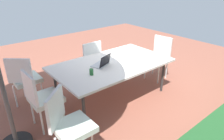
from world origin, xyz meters
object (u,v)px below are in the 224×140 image
at_px(cup, 91,72).
at_px(chair_east, 41,97).
at_px(laptop, 102,63).
at_px(chair_northeast, 69,123).
at_px(chair_west, 158,56).
at_px(dining_table, 112,65).
at_px(chair_southeast, 25,78).
at_px(chair_south, 89,60).

bearing_deg(cup, chair_east, -12.29).
bearing_deg(laptop, chair_northeast, 15.15).
xyz_separation_m(chair_west, cup, (1.96, 0.17, 0.24)).
relative_size(dining_table, chair_east, 2.25).
distance_m(dining_table, chair_southeast, 1.61).
distance_m(dining_table, chair_northeast, 1.61).
xyz_separation_m(chair_south, chair_southeast, (1.38, -0.01, 0.00)).
distance_m(chair_northeast, laptop, 1.44).
height_order(dining_table, laptop, laptop).
relative_size(chair_southeast, chair_northeast, 1.00).
bearing_deg(chair_northeast, chair_south, 7.69).
xyz_separation_m(dining_table, chair_west, (-1.38, 0.01, -0.14)).
bearing_deg(cup, chair_south, -120.70).
bearing_deg(chair_south, chair_northeast, 49.98).
distance_m(chair_east, chair_southeast, 0.81).
bearing_deg(chair_east, chair_west, -92.14).
xyz_separation_m(chair_east, chair_southeast, (-0.01, -0.81, 0.00)).
distance_m(chair_west, laptop, 1.62).
relative_size(chair_southeast, laptop, 2.54).
bearing_deg(chair_south, cup, 59.54).
bearing_deg(laptop, chair_south, -126.21).
bearing_deg(chair_northeast, dining_table, -11.27).
bearing_deg(cup, dining_table, -162.93).
bearing_deg(chair_west, laptop, -98.85).
height_order(dining_table, cup, cup).
height_order(chair_northeast, cup, chair_northeast).
relative_size(chair_northeast, laptop, 2.54).
bearing_deg(dining_table, chair_west, 179.65).
xyz_separation_m(chair_southeast, cup, (-0.80, 0.99, 0.24)).
distance_m(chair_east, chair_west, 2.77).
bearing_deg(chair_south, laptop, 74.76).
bearing_deg(chair_southeast, chair_northeast, 130.94).
height_order(dining_table, chair_southeast, chair_southeast).
relative_size(chair_south, cup, 9.43).
relative_size(chair_northeast, cup, 9.43).
bearing_deg(dining_table, chair_south, -89.74).
height_order(chair_south, chair_northeast, same).
distance_m(chair_south, cup, 1.16).
bearing_deg(chair_northeast, laptop, -6.17).
bearing_deg(laptop, cup, 7.47).
bearing_deg(chair_south, chair_southeast, -0.09).
bearing_deg(dining_table, chair_east, 0.12).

